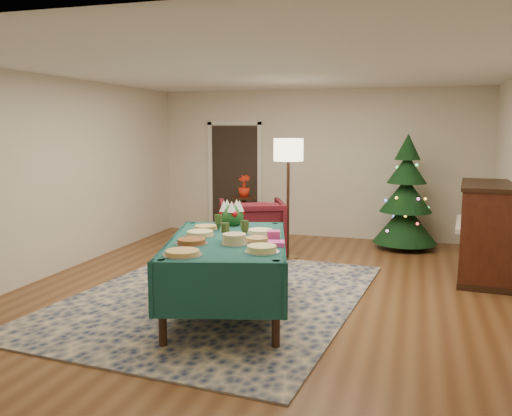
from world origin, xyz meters
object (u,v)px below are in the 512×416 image
(gift_box, at_px, (274,236))
(christmas_tree, at_px, (406,197))
(side_table, at_px, (244,218))
(potted_plant, at_px, (244,191))
(armchair, at_px, (252,225))
(piano, at_px, (485,232))
(floor_lamp, at_px, (288,157))
(buffet_table, at_px, (227,254))

(gift_box, xyz_separation_m, christmas_tree, (1.25, 3.88, -0.02))
(side_table, relative_size, potted_plant, 1.93)
(armchair, distance_m, piano, 3.36)
(floor_lamp, bearing_deg, potted_plant, 131.17)
(floor_lamp, relative_size, christmas_tree, 0.96)
(gift_box, height_order, piano, piano)
(gift_box, bearing_deg, floor_lamp, 100.01)
(side_table, height_order, christmas_tree, christmas_tree)
(piano, bearing_deg, gift_box, -135.51)
(gift_box, bearing_deg, piano, 44.49)
(buffet_table, relative_size, armchair, 2.37)
(potted_plant, xyz_separation_m, piano, (3.89, -1.59, -0.25))
(armchair, bearing_deg, side_table, -89.68)
(piano, bearing_deg, armchair, 175.12)
(buffet_table, xyz_separation_m, potted_plant, (-1.07, 3.89, 0.22))
(floor_lamp, xyz_separation_m, piano, (2.77, -0.31, -0.94))
(christmas_tree, height_order, piano, christmas_tree)
(buffet_table, bearing_deg, christmas_tree, 65.73)
(side_table, bearing_deg, floor_lamp, -48.83)
(side_table, height_order, potted_plant, potted_plant)
(gift_box, height_order, christmas_tree, christmas_tree)
(armchair, xyz_separation_m, piano, (3.35, -0.29, 0.13))
(potted_plant, distance_m, christmas_tree, 2.82)
(floor_lamp, relative_size, potted_plant, 4.63)
(christmas_tree, xyz_separation_m, piano, (1.07, -1.60, -0.23))
(armchair, distance_m, christmas_tree, 2.66)
(armchair, bearing_deg, piano, 152.85)
(christmas_tree, bearing_deg, gift_box, -107.90)
(potted_plant, bearing_deg, buffet_table, -74.67)
(buffet_table, height_order, gift_box, gift_box)
(potted_plant, relative_size, christmas_tree, 0.21)
(gift_box, relative_size, armchair, 0.13)
(buffet_table, distance_m, armchair, 2.64)
(buffet_table, height_order, side_table, buffet_table)
(buffet_table, height_order, floor_lamp, floor_lamp)
(side_table, xyz_separation_m, potted_plant, (0.00, 0.00, 0.51))
(buffet_table, distance_m, piano, 3.64)
(buffet_table, distance_m, floor_lamp, 2.77)
(gift_box, height_order, side_table, gift_box)
(floor_lamp, distance_m, potted_plant, 1.83)
(buffet_table, bearing_deg, piano, 39.15)
(buffet_table, relative_size, potted_plant, 5.94)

